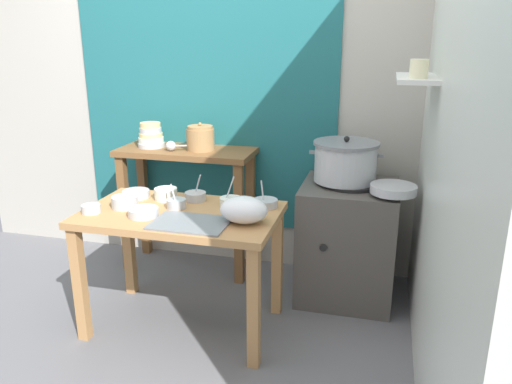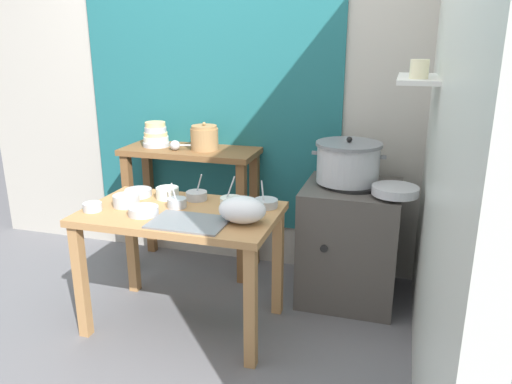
{
  "view_description": "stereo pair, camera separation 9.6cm",
  "coord_description": "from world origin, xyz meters",
  "views": [
    {
      "loc": [
        1.11,
        -2.37,
        1.66
      ],
      "look_at": [
        0.44,
        0.23,
        0.82
      ],
      "focal_mm": 35.07,
      "sensor_mm": 36.0,
      "label": 1
    },
    {
      "loc": [
        1.2,
        -2.34,
        1.66
      ],
      "look_at": [
        0.44,
        0.23,
        0.82
      ],
      "focal_mm": 35.07,
      "sensor_mm": 36.0,
      "label": 2
    }
  ],
  "objects": [
    {
      "name": "stove_block",
      "position": [
        0.93,
        0.7,
        0.38
      ],
      "size": [
        0.6,
        0.61,
        0.78
      ],
      "color": "#4C4742",
      "rests_on": "ground"
    },
    {
      "name": "prep_table",
      "position": [
        0.04,
        0.08,
        0.61
      ],
      "size": [
        1.1,
        0.66,
        0.72
      ],
      "color": "#B27F4C",
      "rests_on": "ground"
    },
    {
      "name": "prep_bowl_7",
      "position": [
        -0.43,
        -0.07,
        0.75
      ],
      "size": [
        0.11,
        0.11,
        0.05
      ],
      "color": "#B7BABF",
      "rests_on": "prep_table"
    },
    {
      "name": "plastic_bag",
      "position": [
        0.43,
        -0.0,
        0.79
      ],
      "size": [
        0.25,
        0.2,
        0.14
      ],
      "primitive_type": "ellipsoid",
      "color": "white",
      "rests_on": "prep_table"
    },
    {
      "name": "clay_pot",
      "position": [
        -0.12,
        0.83,
        0.98
      ],
      "size": [
        0.19,
        0.19,
        0.19
      ],
      "color": "#A37A4C",
      "rests_on": "back_shelf_table"
    },
    {
      "name": "prep_bowl_5",
      "position": [
        0.28,
        0.25,
        0.75
      ],
      "size": [
        0.13,
        0.13,
        0.16
      ],
      "color": "silver",
      "rests_on": "prep_table"
    },
    {
      "name": "prep_bowl_8",
      "position": [
        -0.13,
        0.26,
        0.76
      ],
      "size": [
        0.14,
        0.14,
        0.07
      ],
      "color": "silver",
      "rests_on": "prep_table"
    },
    {
      "name": "ground_plane",
      "position": [
        0.0,
        0.0,
        0.0
      ],
      "size": [
        9.0,
        9.0,
        0.0
      ],
      "primitive_type": "plane",
      "color": "slate"
    },
    {
      "name": "bowl_stack_enamel",
      "position": [
        -0.5,
        0.84,
        0.98
      ],
      "size": [
        0.19,
        0.19,
        0.18
      ],
      "color": "#B7BABF",
      "rests_on": "back_shelf_table"
    },
    {
      "name": "back_shelf_table",
      "position": [
        -0.23,
        0.83,
        0.68
      ],
      "size": [
        0.96,
        0.4,
        0.9
      ],
      "color": "brown",
      "rests_on": "ground"
    },
    {
      "name": "serving_tray",
      "position": [
        0.16,
        -0.09,
        0.72
      ],
      "size": [
        0.4,
        0.28,
        0.01
      ],
      "primitive_type": "cube",
      "color": "slate",
      "rests_on": "prep_table"
    },
    {
      "name": "prep_bowl_2",
      "position": [
        -0.13,
        -0.04,
        0.74
      ],
      "size": [
        0.17,
        0.17,
        0.05
      ],
      "color": "#B7BABF",
      "rests_on": "prep_table"
    },
    {
      "name": "wall_right",
      "position": [
        1.4,
        0.2,
        1.3
      ],
      "size": [
        0.3,
        3.2,
        2.6
      ],
      "color": "silver",
      "rests_on": "ground"
    },
    {
      "name": "wall_back",
      "position": [
        0.08,
        1.1,
        1.3
      ],
      "size": [
        4.4,
        0.12,
        2.6
      ],
      "color": "#B2ADA3",
      "rests_on": "ground"
    },
    {
      "name": "prep_bowl_1",
      "position": [
        0.05,
        0.28,
        0.75
      ],
      "size": [
        0.13,
        0.13,
        0.16
      ],
      "color": "#B7BABF",
      "rests_on": "prep_table"
    },
    {
      "name": "prep_bowl_3",
      "position": [
        -0.01,
        0.13,
        0.75
      ],
      "size": [
        0.11,
        0.11,
        0.14
      ],
      "color": "#B7BABF",
      "rests_on": "prep_table"
    },
    {
      "name": "prep_bowl_0",
      "position": [
        0.48,
        0.27,
        0.75
      ],
      "size": [
        0.14,
        0.14,
        0.15
      ],
      "color": "#B7BABF",
      "rests_on": "prep_table"
    },
    {
      "name": "wide_pan",
      "position": [
        1.19,
        0.53,
        0.8
      ],
      "size": [
        0.27,
        0.27,
        0.05
      ],
      "primitive_type": "cylinder",
      "color": "#B7BABF",
      "rests_on": "stove_block"
    },
    {
      "name": "ladle",
      "position": [
        -0.3,
        0.76,
        0.94
      ],
      "size": [
        0.3,
        0.12,
        0.07
      ],
      "color": "#B7BABF",
      "rests_on": "back_shelf_table"
    },
    {
      "name": "prep_bowl_4",
      "position": [
        -0.3,
        0.06,
        0.76
      ],
      "size": [
        0.15,
        0.15,
        0.07
      ],
      "color": "#B7BABF",
      "rests_on": "prep_table"
    },
    {
      "name": "steamer_pot",
      "position": [
        0.89,
        0.72,
        0.91
      ],
      "size": [
        0.46,
        0.41,
        0.29
      ],
      "color": "#B7BABF",
      "rests_on": "stove_block"
    },
    {
      "name": "prep_bowl_6",
      "position": [
        -0.33,
        0.25,
        0.74
      ],
      "size": [
        0.16,
        0.16,
        0.04
      ],
      "color": "#B7BABF",
      "rests_on": "prep_table"
    }
  ]
}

